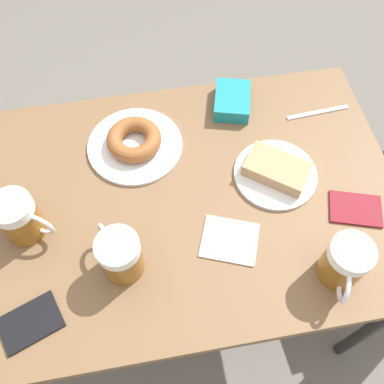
{
  "coord_description": "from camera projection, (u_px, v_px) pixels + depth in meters",
  "views": [
    {
      "loc": [
        0.53,
        -0.09,
        1.64
      ],
      "look_at": [
        0.0,
        0.0,
        0.73
      ],
      "focal_mm": 40.0,
      "sensor_mm": 36.0,
      "label": 1
    }
  ],
  "objects": [
    {
      "name": "ground_plane",
      "position": [
        192.0,
        285.0,
        1.68
      ],
      "size": [
        8.0,
        8.0,
        0.0
      ],
      "primitive_type": "plane",
      "color": "#666059"
    },
    {
      "name": "table",
      "position": [
        192.0,
        208.0,
        1.12
      ],
      "size": [
        0.74,
        1.05,
        0.71
      ],
      "color": "brown",
      "rests_on": "ground_plane"
    },
    {
      "name": "plate_with_cake",
      "position": [
        276.0,
        171.0,
        1.09
      ],
      "size": [
        0.21,
        0.21,
        0.05
      ],
      "color": "silver",
      "rests_on": "table"
    },
    {
      "name": "plate_with_donut",
      "position": [
        134.0,
        142.0,
        1.13
      ],
      "size": [
        0.25,
        0.25,
        0.05
      ],
      "color": "silver",
      "rests_on": "table"
    },
    {
      "name": "beer_mug_left",
      "position": [
        120.0,
        255.0,
        0.92
      ],
      "size": [
        0.13,
        0.1,
        0.13
      ],
      "color": "#8C5619",
      "rests_on": "table"
    },
    {
      "name": "beer_mug_center",
      "position": [
        20.0,
        218.0,
        0.97
      ],
      "size": [
        0.1,
        0.13,
        0.13
      ],
      "color": "#8C5619",
      "rests_on": "table"
    },
    {
      "name": "beer_mug_right",
      "position": [
        345.0,
        263.0,
        0.92
      ],
      "size": [
        0.13,
        0.1,
        0.13
      ],
      "color": "#8C5619",
      "rests_on": "table"
    },
    {
      "name": "napkin_folded",
      "position": [
        230.0,
        240.0,
        1.01
      ],
      "size": [
        0.15,
        0.16,
        0.0
      ],
      "rotation": [
        0.0,
        0.0,
        4.34
      ],
      "color": "white",
      "rests_on": "table"
    },
    {
      "name": "fork",
      "position": [
        318.0,
        112.0,
        1.21
      ],
      "size": [
        0.02,
        0.18,
        0.0
      ],
      "rotation": [
        0.0,
        0.0,
        3.21
      ],
      "color": "silver",
      "rests_on": "table"
    },
    {
      "name": "passport_near_edge",
      "position": [
        30.0,
        323.0,
        0.91
      ],
      "size": [
        0.13,
        0.15,
        0.01
      ],
      "rotation": [
        0.0,
        0.0,
        0.36
      ],
      "color": "black",
      "rests_on": "table"
    },
    {
      "name": "passport_far_edge",
      "position": [
        356.0,
        209.0,
        1.05
      ],
      "size": [
        0.12,
        0.15,
        0.01
      ],
      "rotation": [
        0.0,
        0.0,
        2.83
      ],
      "color": "maroon",
      "rests_on": "table"
    },
    {
      "name": "blue_pouch",
      "position": [
        232.0,
        101.0,
        1.2
      ],
      "size": [
        0.15,
        0.13,
        0.04
      ],
      "rotation": [
        0.0,
        0.0,
        6.01
      ],
      "color": "teal",
      "rests_on": "table"
    }
  ]
}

